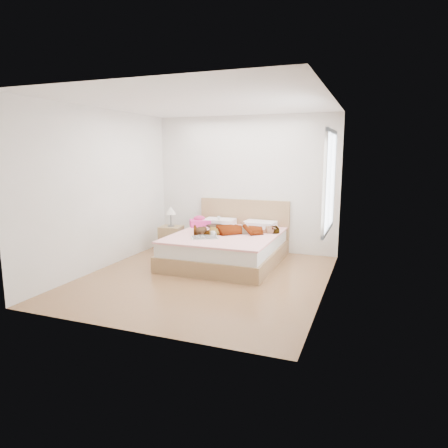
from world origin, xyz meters
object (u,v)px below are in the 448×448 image
at_px(magazine, 205,237).
at_px(plush_toy, 201,231).
at_px(coffee_mug, 213,234).
at_px(towel, 200,222).
at_px(nightstand, 171,237).
at_px(bed, 228,246).
at_px(woman, 237,227).
at_px(phone, 219,218).

bearing_deg(magazine, plush_toy, 127.31).
bearing_deg(coffee_mug, towel, 127.19).
xyz_separation_m(plush_toy, nightstand, (-0.89, 0.57, -0.29)).
bearing_deg(towel, nightstand, -161.51).
xyz_separation_m(bed, coffee_mug, (-0.14, -0.35, 0.28)).
bearing_deg(towel, woman, -24.31).
height_order(woman, phone, phone).
height_order(bed, plush_toy, bed).
bearing_deg(bed, magazine, -112.38).
height_order(phone, magazine, phone).
xyz_separation_m(phone, coffee_mug, (0.20, -0.78, -0.14)).
bearing_deg(nightstand, magazine, -36.74).
height_order(magazine, plush_toy, plush_toy).
distance_m(towel, nightstand, 0.63).
distance_m(phone, nightstand, 1.02).
distance_m(phone, coffee_mug, 0.81).
relative_size(towel, nightstand, 0.55).
distance_m(phone, plush_toy, 0.76).
bearing_deg(magazine, bed, 67.62).
relative_size(magazine, nightstand, 0.60).
xyz_separation_m(coffee_mug, plush_toy, (-0.23, 0.03, 0.03)).
distance_m(coffee_mug, plush_toy, 0.24).
relative_size(towel, magazine, 0.91).
relative_size(phone, plush_toy, 0.36).
bearing_deg(towel, magazine, -61.83).
bearing_deg(bed, towel, 149.41).
height_order(woman, plush_toy, woman).
bearing_deg(towel, coffee_mug, -52.81).
distance_m(woman, towel, 0.98).
bearing_deg(coffee_mug, bed, 68.51).
bearing_deg(magazine, nightstand, 143.26).
relative_size(phone, coffee_mug, 0.85).
relative_size(phone, towel, 0.20).
relative_size(bed, coffee_mug, 17.89).
distance_m(magazine, nightstand, 1.32).
relative_size(bed, nightstand, 2.35).
bearing_deg(coffee_mug, plush_toy, 173.71).
xyz_separation_m(magazine, nightstand, (-1.04, 0.78, -0.23)).
relative_size(phone, nightstand, 0.11).
height_order(woman, towel, woman).
xyz_separation_m(bed, towel, (-0.73, 0.43, 0.32)).
relative_size(coffee_mug, nightstand, 0.13).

